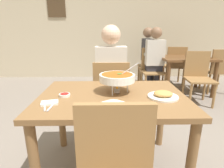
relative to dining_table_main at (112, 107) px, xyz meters
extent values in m
plane|color=gray|center=(0.00, 0.00, -0.62)|extent=(16.00, 16.00, 0.00)
cube|color=beige|center=(0.00, 3.55, 0.88)|extent=(10.00, 0.10, 3.00)
cube|color=#4C3823|center=(-1.31, 3.49, 1.22)|extent=(0.44, 0.03, 0.56)
cube|color=brown|center=(0.00, 0.00, 0.09)|extent=(1.20, 0.86, 0.04)
cylinder|color=brown|center=(-0.54, -0.37, -0.28)|extent=(0.07, 0.07, 0.69)
cylinder|color=brown|center=(0.54, -0.37, -0.28)|extent=(0.07, 0.07, 0.69)
cylinder|color=brown|center=(-0.54, 0.37, -0.28)|extent=(0.07, 0.07, 0.69)
cylinder|color=brown|center=(0.54, 0.37, -0.28)|extent=(0.07, 0.07, 0.69)
cube|color=olive|center=(0.00, 0.81, -0.19)|extent=(0.44, 0.44, 0.03)
cube|color=olive|center=(0.00, 0.61, 0.05)|extent=(0.42, 0.04, 0.45)
cylinder|color=olive|center=(0.19, 1.00, -0.41)|extent=(0.04, 0.04, 0.42)
cylinder|color=olive|center=(-0.19, 1.00, -0.41)|extent=(0.04, 0.04, 0.42)
cylinder|color=olive|center=(0.19, 0.62, -0.41)|extent=(0.04, 0.04, 0.42)
cylinder|color=olive|center=(-0.19, 0.62, -0.41)|extent=(0.04, 0.04, 0.42)
cylinder|color=#2D2D38|center=(0.10, 0.83, -0.40)|extent=(0.10, 0.10, 0.45)
cylinder|color=#2D2D38|center=(-0.10, 0.83, -0.40)|extent=(0.10, 0.10, 0.45)
cube|color=#2D2D38|center=(0.00, 0.79, -0.11)|extent=(0.32, 0.32, 0.12)
cube|color=beige|center=(0.00, 0.71, 0.20)|extent=(0.36, 0.20, 0.50)
sphere|color=beige|center=(0.00, 0.71, 0.58)|extent=(0.22, 0.22, 0.22)
cylinder|color=beige|center=(0.16, 0.91, 0.15)|extent=(0.08, 0.28, 0.08)
cylinder|color=beige|center=(-0.16, 0.91, 0.15)|extent=(0.08, 0.28, 0.08)
cube|color=olive|center=(0.00, -0.58, 0.05)|extent=(0.42, 0.04, 0.45)
cylinder|color=silver|center=(0.13, 0.07, 0.16)|extent=(0.01, 0.01, 0.10)
cylinder|color=silver|center=(0.00, 0.14, 0.16)|extent=(0.01, 0.01, 0.10)
cylinder|color=silver|center=(0.00, -0.01, 0.16)|extent=(0.01, 0.01, 0.10)
torus|color=silver|center=(0.04, 0.07, 0.21)|extent=(0.21, 0.21, 0.01)
cylinder|color=#B2B2B7|center=(0.04, 0.07, 0.13)|extent=(0.05, 0.05, 0.04)
cone|color=orange|center=(0.04, 0.07, 0.16)|extent=(0.02, 0.02, 0.04)
cylinder|color=white|center=(0.04, 0.07, 0.24)|extent=(0.30, 0.30, 0.06)
cylinder|color=#B75119|center=(0.04, 0.07, 0.27)|extent=(0.26, 0.26, 0.01)
ellipsoid|color=#388433|center=(0.06, 0.07, 0.27)|extent=(0.05, 0.03, 0.01)
cylinder|color=silver|center=(0.13, 0.09, 0.30)|extent=(0.18, 0.01, 0.13)
cylinder|color=white|center=(0.00, -0.27, 0.12)|extent=(0.24, 0.24, 0.01)
ellipsoid|color=white|center=(0.00, -0.27, 0.14)|extent=(0.15, 0.13, 0.04)
cylinder|color=white|center=(0.40, -0.07, 0.12)|extent=(0.24, 0.24, 0.01)
ellipsoid|color=tan|center=(0.40, -0.07, 0.14)|extent=(0.15, 0.13, 0.04)
cylinder|color=white|center=(-0.39, -0.02, 0.12)|extent=(0.09, 0.09, 0.02)
cylinder|color=maroon|center=(-0.39, -0.02, 0.13)|extent=(0.07, 0.07, 0.01)
cube|color=white|center=(-0.46, -0.18, 0.12)|extent=(0.14, 0.11, 0.02)
cube|color=silver|center=(-0.48, -0.23, 0.11)|extent=(0.07, 0.16, 0.01)
cube|color=silver|center=(-0.43, -0.23, 0.11)|extent=(0.02, 0.17, 0.01)
cube|color=brown|center=(1.52, 2.17, 0.09)|extent=(1.00, 0.80, 0.04)
cylinder|color=brown|center=(1.08, 1.83, -0.28)|extent=(0.07, 0.07, 0.69)
cylinder|color=brown|center=(1.96, 1.83, -0.28)|extent=(0.07, 0.07, 0.69)
cylinder|color=brown|center=(1.08, 2.51, -0.28)|extent=(0.07, 0.07, 0.69)
cylinder|color=brown|center=(1.96, 2.51, -0.28)|extent=(0.07, 0.07, 0.69)
cube|color=olive|center=(0.89, 2.75, -0.19)|extent=(0.47, 0.47, 0.03)
cube|color=olive|center=(1.09, 2.73, 0.05)|extent=(0.07, 0.42, 0.45)
cylinder|color=olive|center=(0.72, 2.95, -0.41)|extent=(0.04, 0.04, 0.42)
cylinder|color=olive|center=(0.69, 2.57, -0.41)|extent=(0.04, 0.04, 0.42)
cylinder|color=olive|center=(1.10, 2.92, -0.41)|extent=(0.04, 0.04, 0.42)
cylinder|color=olive|center=(1.07, 2.54, -0.41)|extent=(0.04, 0.04, 0.42)
cube|color=olive|center=(0.88, 2.15, -0.19)|extent=(0.45, 0.45, 0.03)
cube|color=olive|center=(0.87, 2.35, 0.05)|extent=(0.42, 0.05, 0.45)
cylinder|color=olive|center=(0.69, 1.96, -0.41)|extent=(0.04, 0.04, 0.42)
cylinder|color=olive|center=(1.07, 1.97, -0.41)|extent=(0.04, 0.04, 0.42)
cylinder|color=olive|center=(0.68, 2.34, -0.41)|extent=(0.04, 0.04, 0.42)
cylinder|color=olive|center=(1.06, 2.35, -0.41)|extent=(0.04, 0.04, 0.42)
cube|color=olive|center=(1.51, 2.76, -0.19)|extent=(0.48, 0.48, 0.03)
cube|color=olive|center=(1.48, 2.56, 0.05)|extent=(0.42, 0.08, 0.45)
cylinder|color=olive|center=(1.71, 2.92, -0.41)|extent=(0.04, 0.04, 0.42)
cylinder|color=olive|center=(1.34, 2.96, -0.41)|extent=(0.04, 0.04, 0.42)
cylinder|color=olive|center=(1.67, 2.55, -0.41)|extent=(0.04, 0.04, 0.42)
cylinder|color=olive|center=(1.30, 2.59, -0.41)|extent=(0.04, 0.04, 0.42)
cube|color=olive|center=(2.18, 2.20, -0.19)|extent=(0.46, 0.46, 0.03)
cube|color=olive|center=(2.17, 2.00, 0.05)|extent=(0.42, 0.06, 0.45)
cylinder|color=olive|center=(2.38, 2.38, -0.41)|extent=(0.04, 0.04, 0.42)
cylinder|color=olive|center=(2.00, 2.40, -0.41)|extent=(0.04, 0.04, 0.42)
cylinder|color=olive|center=(1.98, 2.02, -0.41)|extent=(0.04, 0.04, 0.42)
cube|color=olive|center=(1.53, 1.54, -0.19)|extent=(0.48, 0.48, 0.03)
cube|color=olive|center=(1.54, 1.74, 0.05)|extent=(0.42, 0.07, 0.45)
cylinder|color=olive|center=(1.32, 1.36, -0.41)|extent=(0.04, 0.04, 0.42)
cylinder|color=olive|center=(1.70, 1.33, -0.41)|extent=(0.04, 0.04, 0.42)
cylinder|color=olive|center=(1.35, 1.74, -0.41)|extent=(0.04, 0.04, 0.42)
cylinder|color=olive|center=(1.73, 1.71, -0.41)|extent=(0.04, 0.04, 0.42)
cylinder|color=#2D2D38|center=(0.96, 2.59, -0.40)|extent=(0.10, 0.10, 0.45)
cylinder|color=#2D2D38|center=(0.96, 2.79, -0.40)|extent=(0.10, 0.10, 0.45)
cube|color=#2D2D38|center=(0.92, 2.69, -0.11)|extent=(0.32, 0.32, 0.12)
cube|color=#2D2D33|center=(0.84, 2.69, 0.20)|extent=(0.20, 0.36, 0.50)
sphere|color=#846047|center=(0.84, 2.69, 0.58)|extent=(0.22, 0.22, 0.22)
cylinder|color=#2D2D33|center=(1.04, 2.53, 0.15)|extent=(0.28, 0.08, 0.08)
cylinder|color=#2D2D33|center=(1.04, 2.85, 0.15)|extent=(0.28, 0.08, 0.08)
cylinder|color=#2D2D38|center=(1.00, 2.32, -0.40)|extent=(0.10, 0.10, 0.45)
cylinder|color=#2D2D38|center=(0.80, 2.32, -0.40)|extent=(0.10, 0.10, 0.45)
cube|color=#2D2D38|center=(0.90, 2.28, -0.11)|extent=(0.32, 0.32, 0.12)
cube|color=beige|center=(0.90, 2.20, 0.20)|extent=(0.36, 0.20, 0.50)
sphere|color=#846047|center=(0.90, 2.20, 0.58)|extent=(0.22, 0.22, 0.22)
cylinder|color=beige|center=(1.06, 2.40, 0.15)|extent=(0.08, 0.28, 0.08)
cylinder|color=beige|center=(0.74, 2.40, 0.15)|extent=(0.08, 0.28, 0.08)
camera|label=1|loc=(-0.03, -1.42, 0.63)|focal=29.10mm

